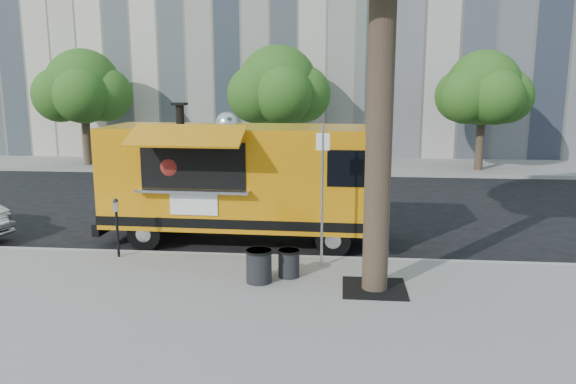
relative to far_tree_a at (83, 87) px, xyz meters
name	(u,v)px	position (x,y,z in m)	size (l,w,h in m)	color
ground	(260,249)	(10.00, -12.30, -3.78)	(120.00, 120.00, 0.00)	black
sidewalk	(227,312)	(10.00, -16.30, -3.70)	(60.00, 6.00, 0.15)	gray
curb	(254,258)	(10.00, -13.23, -3.70)	(60.00, 0.14, 0.16)	#999993
far_sidewalk	(301,165)	(10.00, 1.20, -3.70)	(60.00, 5.00, 0.15)	gray
tree_well	(374,288)	(12.60, -15.10, -3.62)	(1.20, 1.20, 0.02)	black
far_tree_a	(83,87)	(0.00, 0.00, 0.00)	(3.42, 3.42, 5.36)	#33261C
far_tree_b	(278,85)	(9.00, 0.40, 0.06)	(3.60, 3.60, 5.50)	#33261C
far_tree_c	(483,88)	(18.00, 0.10, -0.06)	(3.24, 3.24, 5.21)	#33261C
sign_post	(322,188)	(11.55, -13.85, -1.93)	(0.28, 0.06, 3.00)	silver
parking_meter	(117,221)	(7.00, -13.65, -2.79)	(0.11, 0.11, 1.33)	black
food_truck	(241,179)	(9.45, -11.73, -2.14)	(7.07, 3.32, 3.47)	orange
trash_bin_left	(259,265)	(10.37, -14.95, -3.28)	(0.54, 0.54, 0.65)	black
trash_bin_right	(289,262)	(10.92, -14.59, -3.33)	(0.46, 0.46, 0.56)	black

